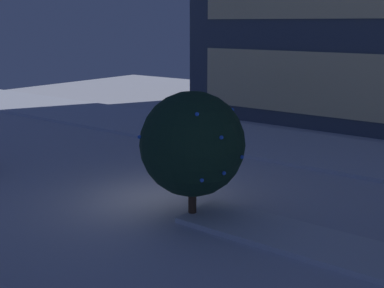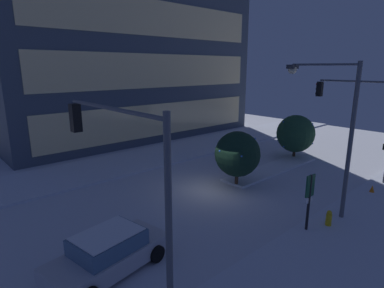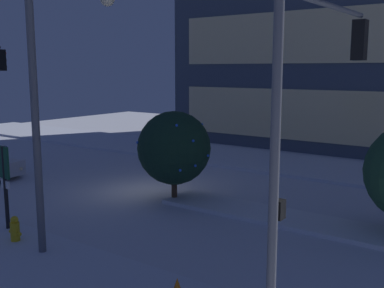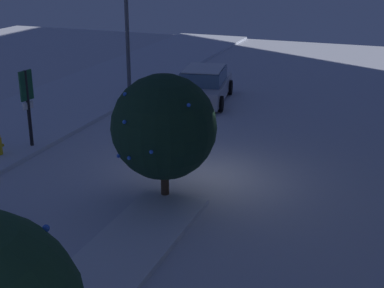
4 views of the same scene
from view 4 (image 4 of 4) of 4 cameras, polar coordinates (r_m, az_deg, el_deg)
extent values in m
plane|color=silver|center=(16.22, 0.45, -3.84)|extent=(52.00, 52.00, 0.00)
cube|color=silver|center=(11.63, -10.08, -14.05)|extent=(9.00, 1.80, 0.14)
cube|color=#B7B7C1|center=(24.44, 1.22, 5.59)|extent=(4.63, 2.57, 0.66)
cube|color=slate|center=(24.30, 1.23, 6.98)|extent=(2.61, 2.06, 0.60)
cube|color=white|center=(24.23, 1.24, 7.75)|extent=(2.42, 1.92, 0.04)
sphere|color=#F9E5B2|center=(22.24, 1.84, 4.07)|extent=(0.16, 0.16, 0.16)
sphere|color=#F9E5B2|center=(22.48, -1.39, 4.24)|extent=(0.16, 0.16, 0.16)
cylinder|color=black|center=(22.97, 2.90, 4.13)|extent=(0.69, 0.32, 0.66)
cylinder|color=black|center=(23.31, -1.70, 4.37)|extent=(0.69, 0.32, 0.66)
cylinder|color=black|center=(25.74, 3.86, 5.81)|extent=(0.69, 0.32, 0.66)
cylinder|color=black|center=(26.04, -0.27, 6.02)|extent=(0.69, 0.32, 0.66)
cylinder|color=#565960|center=(25.48, -6.67, 11.90)|extent=(0.18, 0.18, 6.18)
cylinder|color=gold|center=(18.99, -18.88, -0.15)|extent=(0.12, 0.10, 0.10)
cylinder|color=black|center=(19.10, -16.37, 3.28)|extent=(0.12, 0.12, 2.68)
cube|color=#144C2D|center=(18.89, -16.61, 5.76)|extent=(0.55, 0.12, 0.98)
cube|color=white|center=(19.05, -16.42, 3.80)|extent=(0.44, 0.10, 0.24)
cylinder|color=#473323|center=(14.99, -2.79, -4.09)|extent=(0.22, 0.22, 0.87)
sphere|color=black|center=(14.42, -2.89, 1.77)|extent=(2.76, 2.76, 2.76)
sphere|color=blue|center=(13.67, -6.46, -1.43)|extent=(0.10, 0.10, 0.10)
sphere|color=blue|center=(15.39, -0.09, 4.42)|extent=(0.10, 0.10, 0.10)
sphere|color=blue|center=(13.44, -6.93, 2.25)|extent=(0.10, 0.10, 0.10)
sphere|color=blue|center=(14.18, -7.52, -1.22)|extent=(0.10, 0.10, 0.10)
sphere|color=blue|center=(13.86, -6.87, 5.08)|extent=(0.10, 0.10, 0.10)
sphere|color=blue|center=(13.21, -4.20, -0.81)|extent=(0.10, 0.10, 0.10)
sphere|color=blue|center=(13.29, -0.34, 4.00)|extent=(0.10, 0.10, 0.10)
sphere|color=blue|center=(15.54, -5.13, 4.02)|extent=(0.10, 0.10, 0.10)
sphere|color=blue|center=(7.57, -14.71, -8.34)|extent=(0.10, 0.10, 0.10)
camera|label=1|loc=(16.31, -51.50, 7.60)|focal=46.04mm
camera|label=2|loc=(31.81, -12.92, 20.41)|focal=29.26mm
camera|label=3|loc=(19.08, -62.86, 4.49)|focal=42.99mm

